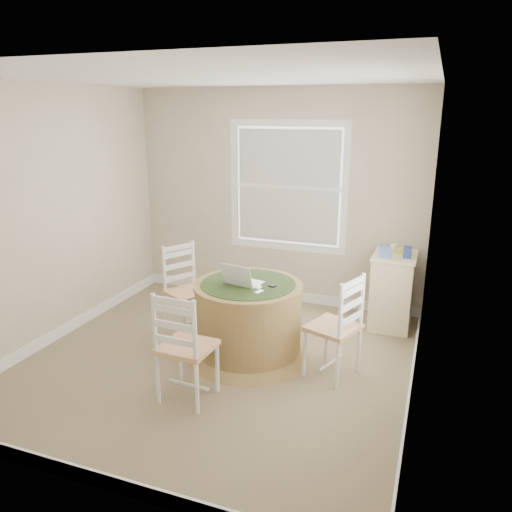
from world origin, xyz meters
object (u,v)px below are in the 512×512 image
at_px(chair_left, 189,292).
at_px(corner_chest, 392,290).
at_px(round_table, 248,317).
at_px(chair_right, 333,327).
at_px(chair_near, 187,346).
at_px(laptop, 243,281).

relative_size(chair_left, corner_chest, 1.15).
distance_m(round_table, chair_left, 0.82).
xyz_separation_m(round_table, chair_right, (0.85, -0.09, 0.07)).
height_order(chair_left, chair_near, same).
distance_m(chair_left, corner_chest, 2.24).
relative_size(round_table, corner_chest, 1.48).
relative_size(chair_right, corner_chest, 1.15).
xyz_separation_m(chair_left, chair_near, (0.58, -1.14, 0.00)).
height_order(chair_near, chair_right, same).
height_order(chair_left, chair_right, same).
xyz_separation_m(round_table, chair_left, (-0.78, 0.25, 0.07)).
height_order(chair_left, laptop, laptop).
bearing_deg(chair_right, chair_left, -81.88).
xyz_separation_m(round_table, laptop, (-0.05, -0.02, 0.37)).
bearing_deg(chair_near, chair_left, -59.90).
bearing_deg(round_table, chair_near, -86.02).
relative_size(round_table, chair_near, 1.29).
height_order(round_table, laptop, laptop).
distance_m(laptop, corner_chest, 1.82).
bearing_deg(round_table, corner_chest, 60.98).
height_order(laptop, corner_chest, laptop).
bearing_deg(chair_left, round_table, -78.70).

